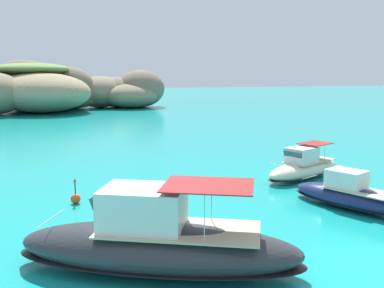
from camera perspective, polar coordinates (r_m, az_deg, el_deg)
ground_plane at (r=18.95m, az=21.94°, el=-14.53°), size 400.00×400.00×0.00m
islet_large at (r=92.50m, az=-18.94°, el=6.41°), size 31.32×34.90×9.92m
islet_small at (r=97.66m, az=-9.01°, el=6.61°), size 20.92×18.89×7.95m
motorboat_charcoal at (r=17.08m, az=-4.54°, el=-12.57°), size 11.28×7.66×3.42m
motorboat_cream at (r=32.51m, az=14.11°, el=-2.94°), size 7.82×5.27×2.37m
motorboat_navy at (r=26.15m, az=19.61°, el=-6.25°), size 4.84×7.33×2.09m
channel_buoy at (r=26.43m, az=-14.65°, el=-6.66°), size 0.56×0.56×1.48m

